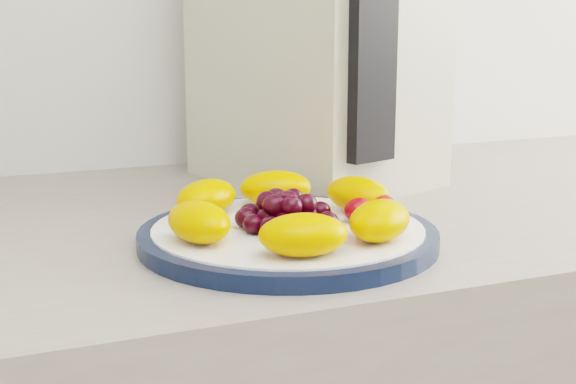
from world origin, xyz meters
name	(u,v)px	position (x,y,z in m)	size (l,w,h in m)	color
plate_rim	(288,237)	(0.07, 1.06, 0.91)	(0.28, 0.28, 0.01)	black
plate_face	(288,236)	(0.07, 1.06, 0.91)	(0.25, 0.25, 0.02)	white
appliance_body	(315,40)	(0.21, 1.33, 1.08)	(0.20, 0.28, 0.35)	#B4B199
appliance_panel	(372,40)	(0.21, 1.18, 1.08)	(0.06, 0.02, 0.26)	black
fruit_plate	(289,209)	(0.07, 1.07, 0.93)	(0.24, 0.24, 0.04)	orange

